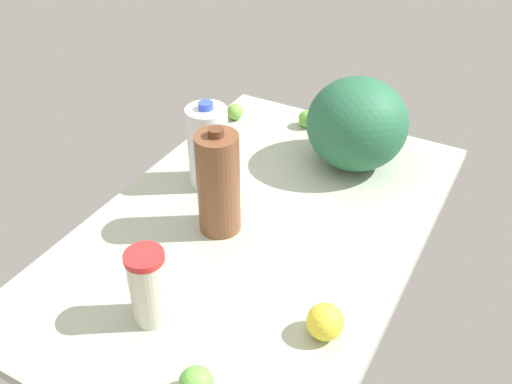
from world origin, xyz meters
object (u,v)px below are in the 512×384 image
object	(u,v)px
tumbler_cup	(149,287)
milk_jug	(208,146)
lime_loose	(235,112)
lemon_near_front	(325,322)
lime_far_back	(196,384)
chocolate_milk_jug	(218,184)
lime_beside_bowl	(307,119)
watermelon	(357,124)

from	to	relation	value
tumbler_cup	milk_jug	xyz separation A→B (cm)	(-46.04, -15.55, 2.56)
lime_loose	lemon_near_front	xyz separation A→B (cm)	(66.87, 59.57, 1.13)
lime_loose	lime_far_back	bearing A→B (deg)	26.58
lime_loose	lemon_near_front	bearing A→B (deg)	41.70
lime_far_back	milk_jug	bearing A→B (deg)	-149.56
tumbler_cup	chocolate_milk_jug	xyz separation A→B (cm)	(-30.96, -2.96, 4.40)
chocolate_milk_jug	lemon_near_front	size ratio (longest dim) A/B	3.72
lemon_near_front	lime_far_back	bearing A→B (deg)	-31.65
lime_beside_bowl	chocolate_milk_jug	bearing A→B (deg)	2.04
chocolate_milk_jug	milk_jug	distance (cm)	19.73
tumbler_cup	chocolate_milk_jug	bearing A→B (deg)	-174.55
lime_loose	watermelon	bearing A→B (deg)	81.76
chocolate_milk_jug	lemon_near_front	world-z (taller)	chocolate_milk_jug
chocolate_milk_jug	lemon_near_front	distance (cm)	40.92
lemon_near_front	milk_jug	bearing A→B (deg)	-125.02
chocolate_milk_jug	lime_far_back	xyz separation A→B (cm)	(41.88, 20.89, -9.80)
lime_far_back	lime_beside_bowl	xyz separation A→B (cm)	(-96.85, -22.85, -0.41)
chocolate_milk_jug	tumbler_cup	bearing A→B (deg)	5.45
lime_beside_bowl	milk_jug	bearing A→B (deg)	-14.92
chocolate_milk_jug	lime_beside_bowl	world-z (taller)	chocolate_milk_jug
lime_loose	milk_jug	bearing A→B (deg)	19.32
lime_beside_bowl	watermelon	bearing A→B (deg)	57.56
milk_jug	lime_loose	size ratio (longest dim) A/B	4.65
watermelon	lime_far_back	distance (cm)	84.71
tumbler_cup	lime_loose	distance (cm)	84.10
watermelon	lime_far_back	world-z (taller)	watermelon
tumbler_cup	lemon_near_front	distance (cm)	35.01
lemon_near_front	lime_beside_bowl	bearing A→B (deg)	-153.10
chocolate_milk_jug	lime_far_back	size ratio (longest dim) A/B	4.33
milk_jug	lime_far_back	size ratio (longest dim) A/B	3.76
lime_loose	lime_beside_bowl	world-z (taller)	lime_beside_bowl
watermelon	milk_jug	bearing A→B (deg)	-48.44
tumbler_cup	lime_far_back	xyz separation A→B (cm)	(10.91, 17.93, -5.40)
watermelon	lime_far_back	bearing A→B (deg)	1.92
tumbler_cup	lime_far_back	world-z (taller)	tumbler_cup
watermelon	lime_loose	bearing A→B (deg)	-98.24
watermelon	chocolate_milk_jug	distance (cm)	45.95
lemon_near_front	tumbler_cup	bearing A→B (deg)	-68.91
lime_far_back	lemon_near_front	world-z (taller)	lemon_near_front
tumbler_cup	milk_jug	world-z (taller)	milk_jug
chocolate_milk_jug	lime_loose	xyz separation A→B (cm)	(-48.38, -24.26, -10.41)
lime_loose	lime_beside_bowl	size ratio (longest dim) A/B	0.93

